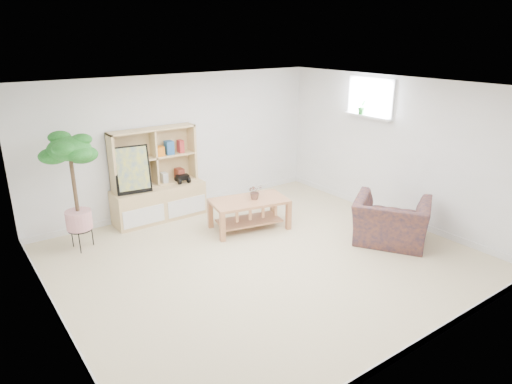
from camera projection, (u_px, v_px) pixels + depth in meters
floor at (264, 258)px, 6.51m from camera, size 5.50×5.00×0.01m
ceiling at (265, 87)px, 5.72m from camera, size 5.50×5.00×0.01m
walls at (264, 178)px, 6.11m from camera, size 5.51×5.01×2.40m
baseboard at (264, 255)px, 6.49m from camera, size 5.50×5.00×0.10m
window at (371, 97)px, 7.82m from camera, size 0.10×0.98×0.68m
window_sill at (367, 116)px, 7.89m from camera, size 0.14×1.00×0.04m
storage_unit at (157, 175)px, 7.66m from camera, size 1.57×0.53×1.57m
poster at (132, 170)px, 7.29m from camera, size 0.57×0.21×0.77m
toy_truck at (183, 178)px, 7.89m from camera, size 0.32×0.23×0.16m
coffee_table at (249, 214)px, 7.44m from camera, size 1.33×0.90×0.50m
table_plant at (255, 191)px, 7.36m from camera, size 0.27×0.25×0.25m
floor_tree at (75, 193)px, 6.53m from camera, size 0.71×0.71×1.76m
armchair at (391, 218)px, 6.87m from camera, size 1.38×1.42×0.80m
sill_plant at (362, 107)px, 7.94m from camera, size 0.17×0.15×0.26m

